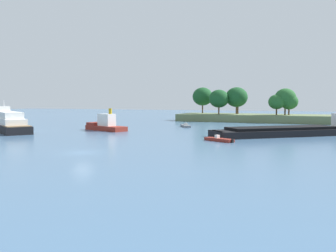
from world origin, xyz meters
TOP-DOWN VIEW (x-y plane):
  - ground_plane at (0.00, 0.00)m, footprint 400.00×400.00m
  - treeline_island at (18.29, 76.09)m, footprint 73.17×15.79m
  - cargo_barge at (22.34, 33.44)m, footprint 26.72×24.02m
  - white_riverboat at (-34.63, 20.35)m, footprint 23.30×17.20m
  - tugboat at (-15.94, 29.57)m, footprint 11.30×6.92m
  - small_motorboat at (12.32, 18.84)m, footprint 5.32×3.66m
  - fishing_skiff at (-3.49, 46.15)m, footprint 4.32×5.86m

SIDE VIEW (x-z plane):
  - ground_plane at x=0.00m, z-range 0.00..0.00m
  - fishing_skiff at x=-3.49m, z-range -0.23..0.75m
  - small_motorboat at x=12.32m, z-range -0.23..0.76m
  - cargo_barge at x=22.34m, z-range -1.95..3.83m
  - tugboat at x=-15.94m, z-range -1.19..3.61m
  - white_riverboat at x=-34.63m, z-range -1.53..5.09m
  - treeline_island at x=18.29m, z-range -1.86..9.09m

